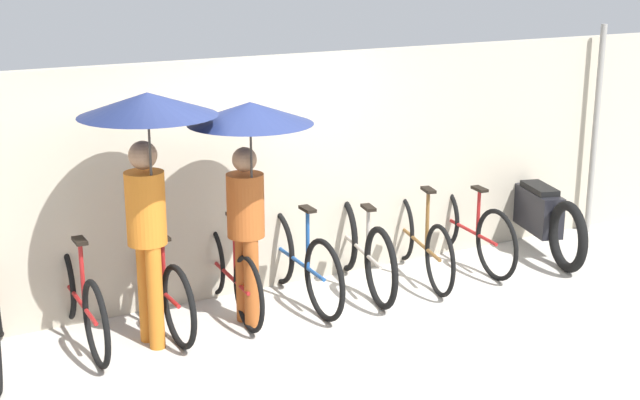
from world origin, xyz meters
TOP-DOWN VIEW (x-y plane):
  - ground_plane at (0.00, 0.00)m, footprint 30.00×30.00m
  - back_wall at (0.00, 1.71)m, footprint 13.62×0.12m
  - parked_bicycle_1 at (-1.68, 1.30)m, footprint 0.44×1.80m
  - parked_bicycle_2 at (-1.01, 1.28)m, footprint 0.44×1.71m
  - parked_bicycle_3 at (-0.34, 1.30)m, footprint 0.44×1.65m
  - parked_bicycle_4 at (0.34, 1.22)m, footprint 0.44×1.76m
  - parked_bicycle_5 at (1.01, 1.23)m, footprint 0.53×1.79m
  - parked_bicycle_6 at (1.68, 1.22)m, footprint 0.58×1.72m
  - parked_bicycle_7 at (2.35, 1.32)m, footprint 0.44×1.80m
  - pedestrian_leading at (-1.17, 0.85)m, footprint 1.08×1.08m
  - pedestrian_center at (-0.31, 0.85)m, footprint 1.04×1.04m
  - motorcycle at (3.27, 1.28)m, footprint 0.81×2.04m
  - awning_pole at (4.25, 1.50)m, footprint 0.07×0.07m

SIDE VIEW (x-z plane):
  - ground_plane at x=0.00m, z-range 0.00..0.00m
  - parked_bicycle_3 at x=-0.34m, z-range -0.12..0.85m
  - parked_bicycle_2 at x=-1.01m, z-range -0.11..0.86m
  - parked_bicycle_6 at x=1.68m, z-range -0.18..0.93m
  - parked_bicycle_1 at x=-1.68m, z-range -0.15..0.91m
  - parked_bicycle_7 at x=2.35m, z-range -0.15..0.90m
  - parked_bicycle_4 at x=0.34m, z-range -0.13..0.90m
  - parked_bicycle_5 at x=1.01m, z-range -0.13..0.92m
  - motorcycle at x=3.27m, z-range -0.05..0.88m
  - back_wall at x=0.00m, z-range 0.00..2.23m
  - awning_pole at x=4.25m, z-range 0.00..2.38m
  - pedestrian_center at x=-0.31m, z-range 0.59..2.57m
  - pedestrian_leading at x=-1.17m, z-range 0.63..2.76m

